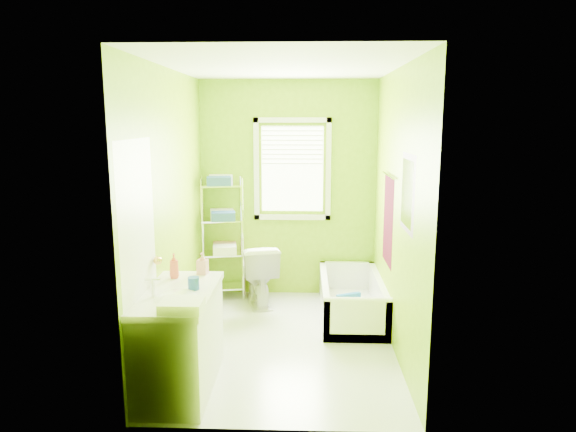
{
  "coord_description": "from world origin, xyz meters",
  "views": [
    {
      "loc": [
        0.21,
        -4.69,
        2.14
      ],
      "look_at": [
        0.04,
        0.25,
        1.2
      ],
      "focal_mm": 32.0,
      "sensor_mm": 36.0,
      "label": 1
    }
  ],
  "objects_px": {
    "bathtub": "(351,305)",
    "toilet": "(259,273)",
    "wire_shelf_unit": "(224,225)",
    "vanity": "(180,337)"
  },
  "relations": [
    {
      "from": "toilet",
      "to": "wire_shelf_unit",
      "type": "distance_m",
      "value": 0.72
    },
    {
      "from": "toilet",
      "to": "wire_shelf_unit",
      "type": "xyz_separation_m",
      "value": [
        -0.43,
        0.21,
        0.54
      ]
    },
    {
      "from": "bathtub",
      "to": "vanity",
      "type": "distance_m",
      "value": 2.17
    },
    {
      "from": "bathtub",
      "to": "toilet",
      "type": "xyz_separation_m",
      "value": [
        -1.05,
        0.41,
        0.22
      ]
    },
    {
      "from": "bathtub",
      "to": "wire_shelf_unit",
      "type": "relative_size",
      "value": 0.95
    },
    {
      "from": "toilet",
      "to": "vanity",
      "type": "relative_size",
      "value": 0.68
    },
    {
      "from": "toilet",
      "to": "bathtub",
      "type": "bearing_deg",
      "value": 144.88
    },
    {
      "from": "toilet",
      "to": "wire_shelf_unit",
      "type": "relative_size",
      "value": 0.49
    },
    {
      "from": "toilet",
      "to": "vanity",
      "type": "xyz_separation_m",
      "value": [
        -0.45,
        -1.94,
        0.07
      ]
    },
    {
      "from": "wire_shelf_unit",
      "to": "bathtub",
      "type": "bearing_deg",
      "value": -22.71
    }
  ]
}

